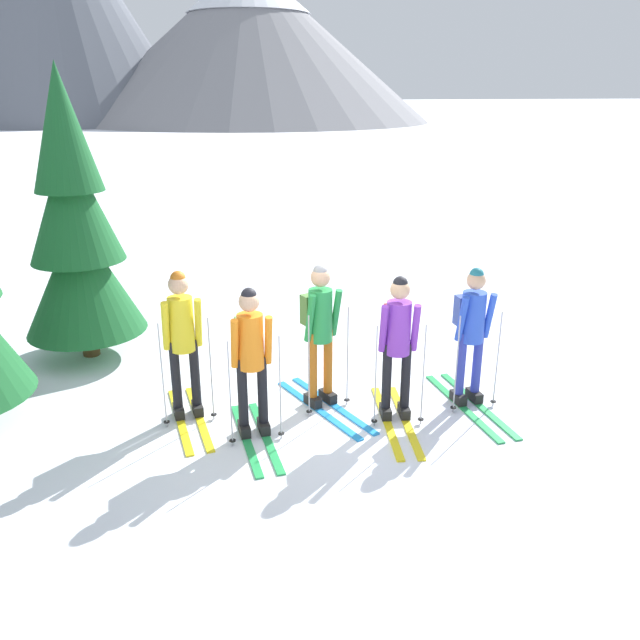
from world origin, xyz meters
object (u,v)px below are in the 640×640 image
skier_in_yellow (182,336)px  skier_in_blue (471,329)px  skier_in_purple (398,340)px  skier_in_green (320,327)px  pine_tree_mid (76,231)px  skier_in_orange (251,354)px

skier_in_yellow → skier_in_blue: 3.37m
skier_in_yellow → skier_in_purple: size_ratio=1.01×
skier_in_yellow → skier_in_blue: (3.36, -0.31, -0.05)m
skier_in_green → skier_in_purple: size_ratio=1.01×
pine_tree_mid → skier_in_yellow: bearing=-57.4°
skier_in_orange → skier_in_blue: 2.65m
skier_in_green → skier_in_purple: (0.80, -0.49, -0.03)m
skier_in_green → skier_in_blue: 1.80m
skier_in_orange → skier_in_green: bearing=32.9°
skier_in_blue → pine_tree_mid: (-4.73, 2.45, 0.86)m
skier_in_orange → skier_in_purple: skier_in_purple is taller
skier_in_green → skier_in_purple: 0.94m
skier_in_orange → pine_tree_mid: bearing=127.6°
skier_in_yellow → skier_in_purple: bearing=-12.0°
skier_in_orange → skier_in_blue: skier_in_blue is taller
skier_in_yellow → skier_in_orange: 0.92m
skier_in_purple → pine_tree_mid: size_ratio=0.44×
pine_tree_mid → skier_in_green: bearing=-36.1°
skier_in_purple → skier_in_blue: skier_in_purple is taller
pine_tree_mid → skier_in_orange: bearing=-52.4°
skier_in_blue → pine_tree_mid: 5.40m
skier_in_yellow → pine_tree_mid: 2.67m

